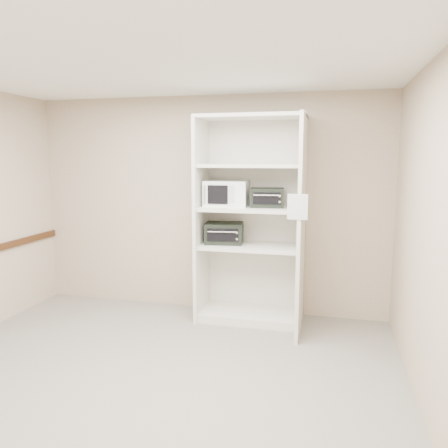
% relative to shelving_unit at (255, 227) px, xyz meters
% --- Properties ---
extents(floor, '(4.50, 4.00, 0.01)m').
position_rel_shelving_unit_xyz_m(floor, '(-0.67, -1.70, -1.13)').
color(floor, '#676459').
rests_on(floor, ground).
extents(ceiling, '(4.50, 4.00, 0.01)m').
position_rel_shelving_unit_xyz_m(ceiling, '(-0.67, -1.70, 1.57)').
color(ceiling, white).
extents(wall_back, '(4.50, 0.02, 2.70)m').
position_rel_shelving_unit_xyz_m(wall_back, '(-0.67, 0.30, 0.22)').
color(wall_back, '#BFA88D').
rests_on(wall_back, ground).
extents(wall_right, '(0.02, 4.00, 2.70)m').
position_rel_shelving_unit_xyz_m(wall_right, '(1.58, -1.70, 0.22)').
color(wall_right, '#BFA88D').
rests_on(wall_right, ground).
extents(shelving_unit, '(1.24, 0.92, 2.42)m').
position_rel_shelving_unit_xyz_m(shelving_unit, '(0.00, 0.00, 0.00)').
color(shelving_unit, beige).
rests_on(shelving_unit, floor).
extents(microwave, '(0.53, 0.42, 0.30)m').
position_rel_shelving_unit_xyz_m(microwave, '(-0.35, 0.05, 0.39)').
color(microwave, white).
rests_on(microwave, shelving_unit).
extents(toaster_oven_upper, '(0.41, 0.33, 0.22)m').
position_rel_shelving_unit_xyz_m(toaster_oven_upper, '(0.14, 0.05, 0.35)').
color(toaster_oven_upper, black).
rests_on(toaster_oven_upper, shelving_unit).
extents(toaster_oven_lower, '(0.48, 0.39, 0.25)m').
position_rel_shelving_unit_xyz_m(toaster_oven_lower, '(-0.38, 0.03, -0.09)').
color(toaster_oven_lower, black).
rests_on(toaster_oven_lower, shelving_unit).
extents(paper_sign, '(0.20, 0.02, 0.25)m').
position_rel_shelving_unit_xyz_m(paper_sign, '(0.54, -0.63, 0.33)').
color(paper_sign, white).
rests_on(paper_sign, shelving_unit).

